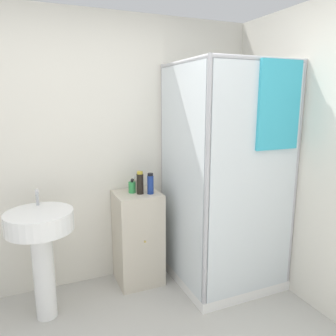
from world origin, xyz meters
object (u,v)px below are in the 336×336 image
(shampoo_bottle_tall_black, at_px, (140,183))
(lotion_bottle_white, at_px, (134,185))
(sink, at_px, (41,239))
(shampoo_bottle_blue, at_px, (150,184))
(soap_dispenser, at_px, (132,187))

(shampoo_bottle_tall_black, distance_m, lotion_bottle_white, 0.14)
(sink, bearing_deg, shampoo_bottle_blue, 8.80)
(lotion_bottle_white, bearing_deg, shampoo_bottle_tall_black, -84.41)
(soap_dispenser, bearing_deg, shampoo_bottle_tall_black, -49.01)
(shampoo_bottle_tall_black, relative_size, lotion_bottle_white, 1.51)
(soap_dispenser, relative_size, shampoo_bottle_blue, 0.69)
(lotion_bottle_white, bearing_deg, shampoo_bottle_blue, -59.80)
(soap_dispenser, height_order, shampoo_bottle_tall_black, shampoo_bottle_tall_black)
(sink, xyz_separation_m, soap_dispenser, (0.82, 0.25, 0.27))
(soap_dispenser, bearing_deg, shampoo_bottle_blue, -35.31)
(soap_dispenser, distance_m, lotion_bottle_white, 0.08)
(sink, xyz_separation_m, lotion_bottle_white, (0.86, 0.32, 0.27))
(sink, relative_size, shampoo_bottle_blue, 5.31)
(shampoo_bottle_blue, bearing_deg, shampoo_bottle_tall_black, 157.22)
(sink, relative_size, shampoo_bottle_tall_black, 4.89)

